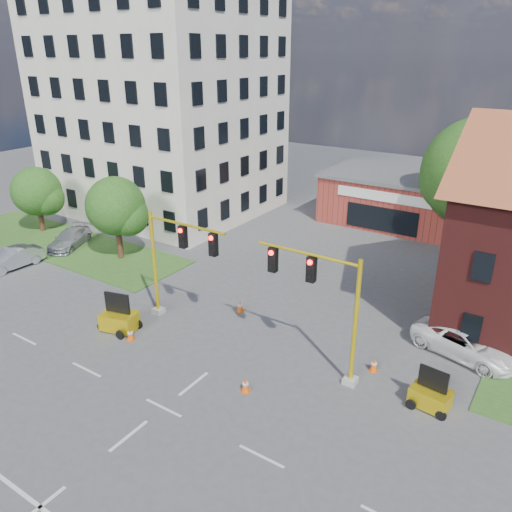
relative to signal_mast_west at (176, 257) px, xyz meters
name	(u,v)px	position (x,y,z in m)	size (l,w,h in m)	color
ground	(164,408)	(4.36, -6.00, -3.92)	(120.00, 120.00, 0.00)	#49494B
grass_verge_nw	(64,244)	(-15.64, 4.00, -3.88)	(22.00, 6.00, 0.08)	#2C521E
lane_markings	(109,451)	(4.36, -9.00, -3.91)	(60.00, 36.00, 0.01)	silver
office_block	(159,96)	(-15.64, 15.91, 6.39)	(18.40, 15.40, 20.60)	silver
brick_shop	(399,198)	(4.36, 23.99, -1.76)	(12.40, 8.40, 4.30)	maroon
tree_large	(483,177)	(11.27, 21.08, 1.63)	(8.53, 8.13, 9.85)	#3B2315
tree_nw_front	(119,209)	(-9.43, 4.58, -0.09)	(4.37, 4.16, 6.09)	#3B2315
tree_nw_rear	(39,193)	(-19.44, 5.08, -0.61)	(4.18, 3.98, 5.45)	#3B2315
signal_mast_west	(176,257)	(0.00, 0.00, 0.00)	(5.30, 0.60, 6.20)	#9B9C96
signal_mast_east	(322,298)	(8.71, 0.00, 0.00)	(5.30, 0.60, 6.20)	#9B9C96
trailer_west	(119,319)	(-2.08, -2.53, -3.25)	(2.13, 1.68, 2.13)	yellow
trailer_east	(431,396)	(13.85, 0.36, -3.34)	(1.74, 1.27, 1.84)	yellow
cone_a	(130,334)	(-0.83, -2.95, -3.58)	(0.40, 0.40, 0.70)	#D64D0B
cone_b	(240,306)	(2.22, 2.78, -3.58)	(0.40, 0.40, 0.70)	#D64D0B
cone_c	(245,385)	(6.66, -3.14, -3.58)	(0.40, 0.40, 0.70)	#D64D0B
cone_d	(374,365)	(10.90, 1.49, -3.58)	(0.40, 0.40, 0.70)	#D64D0B
pickup_white	(466,342)	(14.20, 5.31, -3.19)	(2.42, 5.25, 1.46)	white
sedan_silver_front	(13,259)	(-14.68, -0.81, -3.22)	(1.48, 4.23, 1.39)	#9EA1A6
sedan_silver_rear	(70,239)	(-14.71, 3.97, -3.26)	(1.84, 4.53, 1.32)	#9EA1A6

